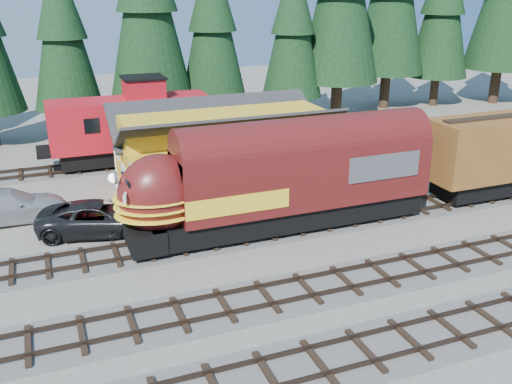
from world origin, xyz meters
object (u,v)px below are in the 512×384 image
object	(u,v)px
depot	(225,144)
caboose	(131,126)
pickup_truck_a	(99,218)
locomotive	(273,184)
pickup_truck_b	(7,206)

from	to	relation	value
depot	caboose	distance (m)	8.60
caboose	pickup_truck_a	bearing A→B (deg)	-108.38
depot	locomotive	world-z (taller)	depot
caboose	pickup_truck_b	size ratio (longest dim) A/B	1.77
depot	pickup_truck_b	size ratio (longest dim) A/B	2.11
depot	locomotive	xyz separation A→B (m)	(0.36, -6.50, -0.40)
locomotive	pickup_truck_a	bearing A→B (deg)	159.83
caboose	pickup_truck_a	size ratio (longest dim) A/B	1.78
depot	locomotive	distance (m)	6.52
depot	pickup_truck_a	xyz separation A→B (m)	(-7.85, -3.49, -2.13)
locomotive	pickup_truck_a	size ratio (longest dim) A/B	2.69
pickup_truck_a	caboose	bearing A→B (deg)	-3.87
depot	pickup_truck_a	distance (m)	8.85
depot	pickup_truck_b	distance (m)	12.36
caboose	pickup_truck_b	distance (m)	11.25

